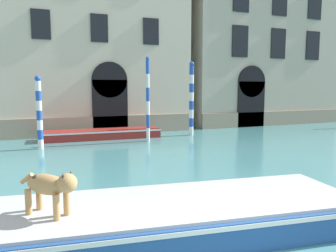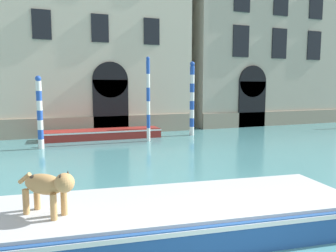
{
  "view_description": "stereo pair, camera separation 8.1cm",
  "coord_description": "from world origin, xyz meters",
  "px_view_note": "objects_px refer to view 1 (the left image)",
  "views": [
    {
      "loc": [
        -2.78,
        -2.55,
        2.82
      ],
      "look_at": [
        2.23,
        9.88,
        1.2
      ],
      "focal_mm": 35.0,
      "sensor_mm": 36.0,
      "label": 1
    },
    {
      "loc": [
        -2.71,
        -2.58,
        2.82
      ],
      "look_at": [
        2.23,
        9.88,
        1.2
      ],
      "focal_mm": 35.0,
      "sensor_mm": 36.0,
      "label": 2
    }
  ],
  "objects_px": {
    "boat_moored_near_palazzo": "(101,134)",
    "mooring_pole_2": "(39,112)",
    "mooring_pole_1": "(148,99)",
    "mooring_pole_0": "(191,98)",
    "dog_on_deck": "(51,186)",
    "boat_foreground": "(140,218)"
  },
  "relations": [
    {
      "from": "boat_moored_near_palazzo",
      "to": "mooring_pole_0",
      "type": "xyz_separation_m",
      "value": [
        5.11,
        -0.7,
        1.88
      ]
    },
    {
      "from": "dog_on_deck",
      "to": "mooring_pole_1",
      "type": "distance_m",
      "value": 11.46
    },
    {
      "from": "mooring_pole_1",
      "to": "mooring_pole_0",
      "type": "bearing_deg",
      "value": 20.04
    },
    {
      "from": "mooring_pole_0",
      "to": "mooring_pole_1",
      "type": "bearing_deg",
      "value": -159.96
    },
    {
      "from": "dog_on_deck",
      "to": "mooring_pole_2",
      "type": "distance_m",
      "value": 10.05
    },
    {
      "from": "boat_moored_near_palazzo",
      "to": "mooring_pole_2",
      "type": "relative_size",
      "value": 1.95
    },
    {
      "from": "boat_foreground",
      "to": "dog_on_deck",
      "type": "distance_m",
      "value": 1.76
    },
    {
      "from": "dog_on_deck",
      "to": "mooring_pole_1",
      "type": "xyz_separation_m",
      "value": [
        5.14,
        10.19,
        1.03
      ]
    },
    {
      "from": "mooring_pole_0",
      "to": "mooring_pole_2",
      "type": "height_order",
      "value": "mooring_pole_0"
    },
    {
      "from": "boat_foreground",
      "to": "mooring_pole_0",
      "type": "height_order",
      "value": "mooring_pole_0"
    },
    {
      "from": "dog_on_deck",
      "to": "boat_moored_near_palazzo",
      "type": "distance_m",
      "value": 12.4
    },
    {
      "from": "boat_moored_near_palazzo",
      "to": "mooring_pole_2",
      "type": "bearing_deg",
      "value": -145.35
    },
    {
      "from": "mooring_pole_1",
      "to": "mooring_pole_2",
      "type": "bearing_deg",
      "value": -178.24
    },
    {
      "from": "boat_foreground",
      "to": "mooring_pole_2",
      "type": "distance_m",
      "value": 10.27
    },
    {
      "from": "boat_moored_near_palazzo",
      "to": "mooring_pole_1",
      "type": "xyz_separation_m",
      "value": [
        2.1,
        -1.79,
        1.92
      ]
    },
    {
      "from": "mooring_pole_0",
      "to": "mooring_pole_1",
      "type": "height_order",
      "value": "mooring_pole_1"
    },
    {
      "from": "mooring_pole_2",
      "to": "boat_moored_near_palazzo",
      "type": "bearing_deg",
      "value": 32.22
    },
    {
      "from": "boat_moored_near_palazzo",
      "to": "dog_on_deck",
      "type": "bearing_deg",
      "value": -101.82
    },
    {
      "from": "boat_foreground",
      "to": "boat_moored_near_palazzo",
      "type": "distance_m",
      "value": 12.1
    },
    {
      "from": "dog_on_deck",
      "to": "boat_foreground",
      "type": "bearing_deg",
      "value": 45.36
    },
    {
      "from": "mooring_pole_1",
      "to": "mooring_pole_2",
      "type": "distance_m",
      "value": 5.23
    },
    {
      "from": "boat_foreground",
      "to": "dog_on_deck",
      "type": "relative_size",
      "value": 9.68
    }
  ]
}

